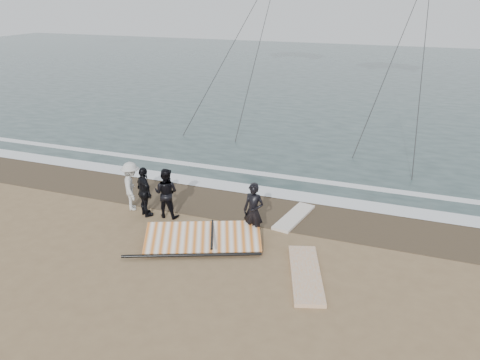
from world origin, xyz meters
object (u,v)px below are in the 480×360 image
object	(u,v)px
board_white	(306,274)
board_cream	(294,217)
man_main	(254,211)
sail_rig	(203,237)

from	to	relation	value
board_white	board_cream	size ratio (longest dim) A/B	1.25
man_main	board_cream	distance (m)	2.09
board_white	sail_rig	distance (m)	3.37
board_cream	board_white	bearing A→B (deg)	-60.13
board_cream	sail_rig	world-z (taller)	sail_rig
man_main	board_white	bearing A→B (deg)	-29.84
man_main	board_white	world-z (taller)	man_main
board_cream	sail_rig	size ratio (longest dim) A/B	0.60
board_white	man_main	bearing A→B (deg)	125.18
board_white	board_cream	world-z (taller)	board_white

